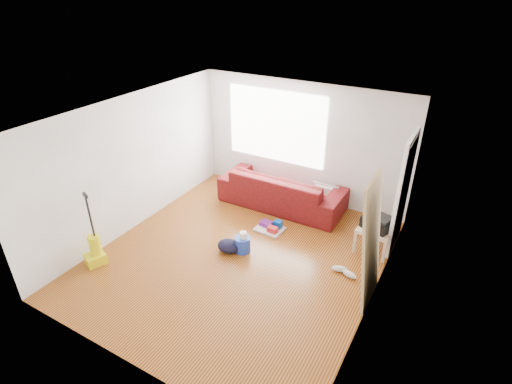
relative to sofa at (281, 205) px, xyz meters
The scene contains 13 objects.
room 2.20m from the sofa, 82.92° to the right, with size 4.51×5.01×2.51m.
sofa is the anchor object (origin of this frame).
tv_stand 0.87m from the sofa, 18.26° to the left, with size 0.65×0.41×0.23m.
tv 0.95m from the sofa, 18.26° to the left, with size 0.56×0.07×0.32m, color black.
side_table 2.22m from the sofa, 16.22° to the right, with size 0.61×0.61×0.46m.
printer 2.26m from the sofa, 16.22° to the right, with size 0.55×0.48×0.25m.
bucket 1.78m from the sofa, 86.21° to the right, with size 0.28×0.28×0.28m, color #1E3EB3.
toilet_paper 1.79m from the sofa, 85.64° to the right, with size 0.13×0.13×0.12m, color white.
cleaning_tray 0.98m from the sofa, 75.80° to the right, with size 0.54×0.44×0.18m.
backpack 1.91m from the sofa, 92.62° to the right, with size 0.40×0.32×0.22m, color black.
sneakers 2.40m from the sofa, 38.59° to the right, with size 0.46×0.23×0.10m.
vacuum 3.75m from the sofa, 119.56° to the right, with size 0.36×0.39×1.29m.
door_panel 2.94m from the sofa, 39.07° to the right, with size 0.04×0.79×1.97m, color tan.
Camera 1 is at (2.98, -4.65, 4.24)m, focal length 28.00 mm.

